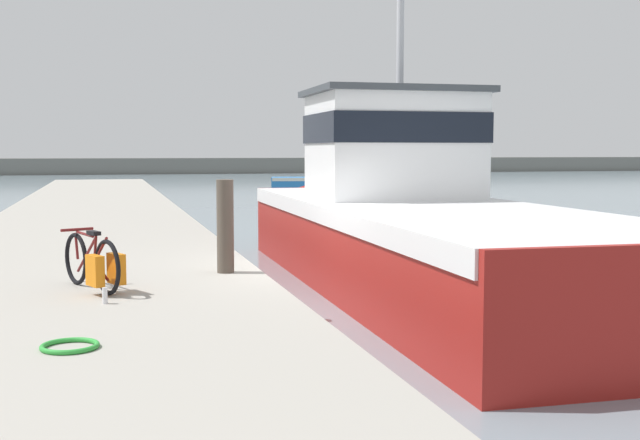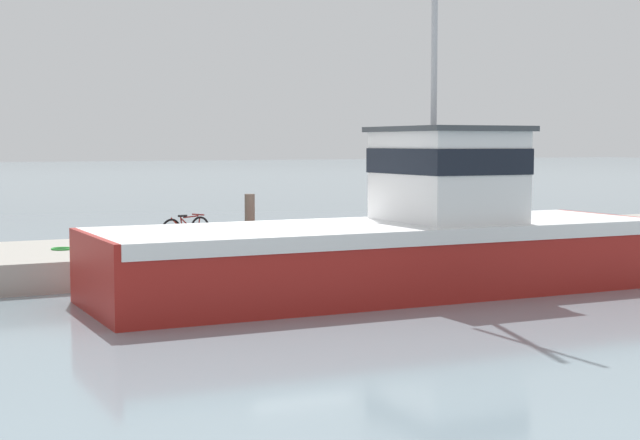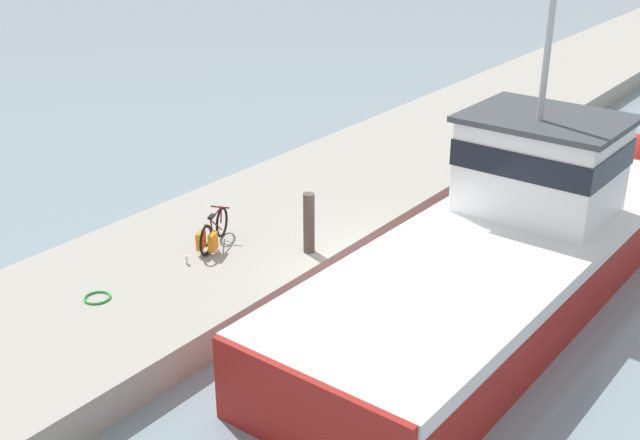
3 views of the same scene
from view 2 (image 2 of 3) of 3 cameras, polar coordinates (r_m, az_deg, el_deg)
The scene contains 7 objects.
ground_plane at distance 23.04m, azimuth -2.05°, elevation -3.82°, with size 320.00×320.00×0.00m, color gray.
dock_pier at distance 26.37m, azimuth -5.43°, elevation -2.01°, with size 5.23×80.00×0.71m, color #A39E93.
fishing_boat_main at distance 21.97m, azimuth 5.16°, elevation -1.08°, with size 4.09×15.37×10.71m.
bicycle_touring at distance 25.61m, azimuth -8.06°, elevation -0.64°, with size 0.82×1.59×0.77m.
mooring_post at distance 24.28m, azimuth -4.11°, elevation -0.10°, with size 0.25×0.25×1.37m, color #51473D.
hose_coil at distance 25.03m, azimuth -14.78°, elevation -1.62°, with size 0.53×0.53×0.05m, color green.
water_bottle_by_bike at distance 25.25m, azimuth -9.91°, elevation -1.32°, with size 0.06×0.06×0.19m, color silver.
Camera 2 is at (20.69, -9.58, 3.33)m, focal length 55.00 mm.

